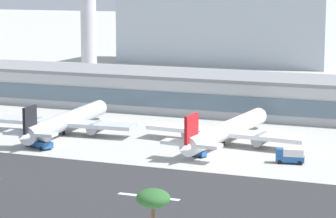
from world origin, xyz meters
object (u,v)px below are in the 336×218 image
(airliner_black_tail_gate_0, at_px, (64,122))
(palm_tree_3, at_px, (153,200))
(service_fuel_truck_1, at_px, (38,139))
(service_box_truck_0, at_px, (290,155))
(distant_hotel_block, at_px, (225,23))
(service_baggage_tug_2, at_px, (199,152))
(airliner_red_tail_gate_1, at_px, (224,132))
(terminal_building, at_px, (202,92))
(control_tower, at_px, (88,12))

(airliner_black_tail_gate_0, bearing_deg, palm_tree_3, -147.21)
(service_fuel_truck_1, relative_size, palm_tree_3, 0.76)
(service_box_truck_0, xyz_separation_m, service_fuel_truck_1, (-57.87, -6.50, 0.24))
(distant_hotel_block, xyz_separation_m, service_baggage_tug_2, (51.99, -181.74, -17.40))
(service_baggage_tug_2, bearing_deg, service_box_truck_0, 27.56)
(airliner_red_tail_gate_1, bearing_deg, service_fuel_truck_1, 120.98)
(terminal_building, relative_size, airliner_red_tail_gate_1, 3.18)
(service_fuel_truck_1, bearing_deg, distant_hotel_block, -59.83)
(distant_hotel_block, relative_size, service_fuel_truck_1, 11.01)
(airliner_black_tail_gate_0, xyz_separation_m, service_baggage_tug_2, (39.89, -10.76, -2.15))
(terminal_building, distance_m, distant_hotel_block, 129.29)
(control_tower, height_order, airliner_black_tail_gate_0, control_tower)
(control_tower, bearing_deg, service_fuel_truck_1, -68.83)
(airliner_red_tail_gate_1, distance_m, palm_tree_3, 81.82)
(service_box_truck_0, height_order, service_fuel_truck_1, service_fuel_truck_1)
(service_fuel_truck_1, distance_m, service_baggage_tug_2, 38.20)
(control_tower, height_order, service_fuel_truck_1, control_tower)
(service_box_truck_0, bearing_deg, terminal_building, -63.69)
(distant_hotel_block, height_order, service_baggage_tug_2, distant_hotel_block)
(terminal_building, height_order, service_baggage_tug_2, terminal_building)
(control_tower, relative_size, palm_tree_3, 3.67)
(distant_hotel_block, bearing_deg, service_fuel_truck_1, -85.67)
(terminal_building, distance_m, service_fuel_truck_1, 64.97)
(terminal_building, xyz_separation_m, distant_hotel_block, (-32.62, 124.44, 12.87))
(distant_hotel_block, xyz_separation_m, airliner_black_tail_gate_0, (12.10, -170.98, -15.25))
(service_baggage_tug_2, relative_size, palm_tree_3, 0.31)
(service_baggage_tug_2, bearing_deg, airliner_black_tail_gate_0, -172.13)
(airliner_black_tail_gate_0, bearing_deg, service_fuel_truck_1, -176.31)
(terminal_building, distance_m, airliner_red_tail_gate_1, 48.15)
(terminal_building, distance_m, airliner_black_tail_gate_0, 50.91)
(distant_hotel_block, xyz_separation_m, palm_tree_3, (68.95, -247.89, -8.40))
(airliner_red_tail_gate_1, relative_size, service_fuel_truck_1, 5.54)
(airliner_red_tail_gate_1, xyz_separation_m, palm_tree_3, (15.66, -80.02, 6.81))
(control_tower, xyz_separation_m, distant_hotel_block, (24.44, 87.04, -8.28))
(airliner_black_tail_gate_0, relative_size, airliner_red_tail_gate_1, 0.99)
(terminal_building, bearing_deg, palm_tree_3, -73.60)
(airliner_red_tail_gate_1, bearing_deg, terminal_building, 30.84)
(service_fuel_truck_1, relative_size, service_baggage_tug_2, 2.46)
(service_baggage_tug_2, xyz_separation_m, palm_tree_3, (16.95, -66.15, 9.00))
(airliner_red_tail_gate_1, bearing_deg, service_baggage_tug_2, -179.94)
(control_tower, xyz_separation_m, palm_tree_3, (93.39, -160.86, -16.68))
(terminal_building, relative_size, service_fuel_truck_1, 17.64)
(airliner_black_tail_gate_0, xyz_separation_m, airliner_red_tail_gate_1, (41.19, 3.10, 0.04))
(control_tower, distance_m, service_box_truck_0, 136.34)
(service_fuel_truck_1, height_order, service_baggage_tug_2, service_fuel_truck_1)
(distant_hotel_block, bearing_deg, service_box_truck_0, -68.22)
(airliner_black_tail_gate_0, distance_m, palm_tree_3, 95.89)
(service_box_truck_0, relative_size, palm_tree_3, 0.54)
(service_baggage_tug_2, bearing_deg, distant_hotel_block, 128.93)
(control_tower, bearing_deg, palm_tree_3, -59.86)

